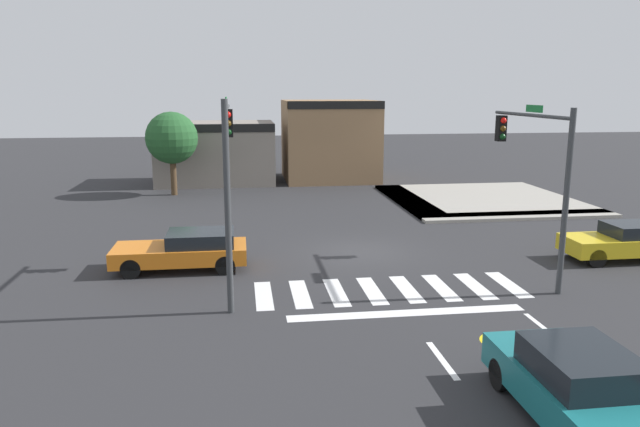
{
  "coord_description": "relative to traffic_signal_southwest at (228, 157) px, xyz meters",
  "views": [
    {
      "loc": [
        -4.54,
        -21.84,
        6.18
      ],
      "look_at": [
        -1.42,
        1.28,
        1.3
      ],
      "focal_mm": 33.34,
      "sensor_mm": 36.0,
      "label": 1
    }
  ],
  "objects": [
    {
      "name": "traffic_signal_southwest",
      "position": [
        0.0,
        0.0,
        0.0
      ],
      "size": [
        0.32,
        5.42,
        5.96
      ],
      "rotation": [
        0.0,
        0.0,
        1.57
      ],
      "color": "#383A3D",
      "rests_on": "ground_plane"
    },
    {
      "name": "traffic_signal_southeast",
      "position": [
        10.01,
        0.31,
        -0.19
      ],
      "size": [
        0.32,
        5.35,
        5.68
      ],
      "rotation": [
        0.0,
        0.0,
        1.57
      ],
      "color": "#383A3D",
      "rests_on": "ground_plane"
    },
    {
      "name": "roadside_tree",
      "position": [
        -3.58,
        17.73,
        -0.81
      ],
      "size": [
        3.05,
        3.05,
        4.93
      ],
      "color": "#4C3823",
      "rests_on": "ground_plane"
    },
    {
      "name": "car_orange",
      "position": [
        -1.6,
        2.35,
        -3.48
      ],
      "size": [
        4.57,
        1.93,
        1.34
      ],
      "rotation": [
        0.0,
        0.0,
        3.14
      ],
      "color": "orange",
      "rests_on": "ground_plane"
    },
    {
      "name": "car_teal",
      "position": [
        6.48,
        -8.79,
        -3.42
      ],
      "size": [
        1.88,
        4.58,
        1.53
      ],
      "rotation": [
        0.0,
        0.0,
        1.57
      ],
      "color": "#196B70",
      "rests_on": "ground_plane"
    },
    {
      "name": "ground_plane",
      "position": [
        4.92,
        3.73,
        -4.19
      ],
      "size": [
        120.0,
        120.0,
        0.0
      ],
      "primitive_type": "plane",
      "color": "#2B2B2D"
    },
    {
      "name": "car_yellow",
      "position": [
        14.28,
        1.37,
        -3.48
      ],
      "size": [
        4.11,
        1.75,
        1.36
      ],
      "rotation": [
        0.0,
        0.0,
        3.14
      ],
      "color": "gold",
      "rests_on": "ground_plane"
    },
    {
      "name": "storefront_row",
      "position": [
        3.17,
        22.64,
        -1.75
      ],
      "size": [
        14.76,
        6.35,
        5.45
      ],
      "color": "gray",
      "rests_on": "ground_plane"
    },
    {
      "name": "lane_markings",
      "position": [
        6.02,
        -8.29,
        -4.18
      ],
      "size": [
        6.8,
        20.25,
        0.01
      ],
      "color": "white",
      "rests_on": "ground_plane"
    },
    {
      "name": "crosswalk_near",
      "position": [
        4.92,
        -0.77,
        -4.18
      ],
      "size": [
        8.4,
        2.61,
        0.01
      ],
      "color": "silver",
      "rests_on": "ground_plane"
    },
    {
      "name": "bike_detector_marking",
      "position": [
        6.79,
        -4.95,
        -4.18
      ],
      "size": [
        1.16,
        1.16,
        0.01
      ],
      "color": "yellow",
      "rests_on": "ground_plane"
    },
    {
      "name": "curb_corner_northeast",
      "position": [
        13.41,
        13.15,
        -4.11
      ],
      "size": [
        10.0,
        10.6,
        0.15
      ],
      "color": "#9E998E",
      "rests_on": "ground_plane"
    }
  ]
}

